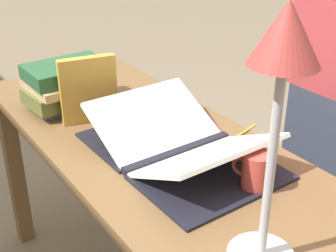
% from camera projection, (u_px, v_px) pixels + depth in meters
% --- Properties ---
extents(reading_desk, '(1.54, 0.58, 0.74)m').
position_uv_depth(reading_desk, '(156.00, 175.00, 1.42)').
color(reading_desk, brown).
rests_on(reading_desk, ground_plane).
extents(open_book, '(0.56, 0.38, 0.12)m').
position_uv_depth(open_book, '(178.00, 145.00, 1.30)').
color(open_book, black).
rests_on(open_book, reading_desk).
extents(book_stack_tall, '(0.22, 0.30, 0.15)m').
position_uv_depth(book_stack_tall, '(68.00, 84.00, 1.58)').
color(book_stack_tall, slate).
rests_on(book_stack_tall, reading_desk).
extents(book_standing_upright, '(0.06, 0.18, 0.21)m').
position_uv_depth(book_standing_upright, '(89.00, 90.00, 1.47)').
color(book_standing_upright, '#BC8933').
rests_on(book_standing_upright, reading_desk).
extents(reading_lamp, '(0.14, 0.14, 0.52)m').
position_uv_depth(reading_lamp, '(281.00, 83.00, 0.77)').
color(reading_lamp, '#ADADB2').
rests_on(reading_lamp, reading_desk).
extents(coffee_mug, '(0.10, 0.07, 0.10)m').
position_uv_depth(coffee_mug, '(256.00, 171.00, 1.15)').
color(coffee_mug, '#B74238').
rests_on(coffee_mug, reading_desk).
extents(pencil, '(0.05, 0.17, 0.01)m').
position_uv_depth(pencil, '(241.00, 134.00, 1.42)').
color(pencil, gold).
rests_on(pencil, reading_desk).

